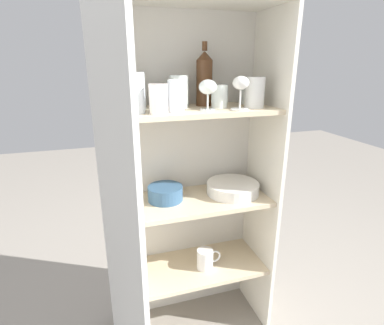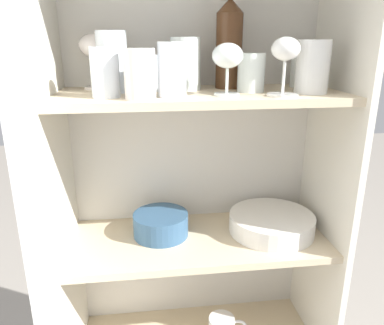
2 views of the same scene
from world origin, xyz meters
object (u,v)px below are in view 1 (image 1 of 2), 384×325
(wine_bottle, at_px, (204,78))
(mixing_bowl_large, at_px, (165,193))
(coffee_mug_primary, at_px, (206,259))
(plate_stack_white, at_px, (233,188))

(wine_bottle, xyz_separation_m, mixing_bowl_large, (-0.20, -0.04, -0.50))
(mixing_bowl_large, bearing_deg, coffee_mug_primary, -18.71)
(wine_bottle, relative_size, plate_stack_white, 1.07)
(plate_stack_white, bearing_deg, wine_bottle, 154.92)
(wine_bottle, bearing_deg, coffee_mug_primary, -99.87)
(wine_bottle, bearing_deg, plate_stack_white, -25.08)
(coffee_mug_primary, bearing_deg, mixing_bowl_large, 161.29)
(wine_bottle, distance_m, mixing_bowl_large, 0.54)
(wine_bottle, bearing_deg, mixing_bowl_large, -168.31)
(wine_bottle, height_order, plate_stack_white, wine_bottle)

